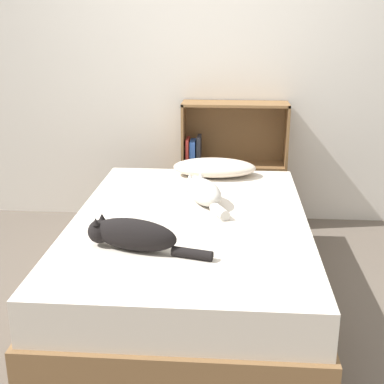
{
  "coord_description": "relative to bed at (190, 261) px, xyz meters",
  "views": [
    {
      "loc": [
        0.22,
        -2.78,
        1.61
      ],
      "look_at": [
        0.0,
        0.15,
        0.63
      ],
      "focal_mm": 50.0,
      "sensor_mm": 36.0,
      "label": 1
    }
  ],
  "objects": [
    {
      "name": "pillow",
      "position": [
        0.11,
        0.83,
        0.33
      ],
      "size": [
        0.58,
        0.31,
        0.12
      ],
      "color": "beige",
      "rests_on": "bed"
    },
    {
      "name": "bed",
      "position": [
        0.0,
        0.0,
        0.0
      ],
      "size": [
        1.34,
        2.02,
        0.53
      ],
      "color": "brown",
      "rests_on": "ground_plane"
    },
    {
      "name": "wall_back",
      "position": [
        0.0,
        1.46,
        0.99
      ],
      "size": [
        8.0,
        0.06,
        2.5
      ],
      "color": "silver",
      "rests_on": "ground_plane"
    },
    {
      "name": "bookshelf",
      "position": [
        0.22,
        1.33,
        0.24
      ],
      "size": [
        0.81,
        0.26,
        0.98
      ],
      "color": "brown",
      "rests_on": "ground_plane"
    },
    {
      "name": "ground_plane",
      "position": [
        0.0,
        0.0,
        -0.26
      ],
      "size": [
        8.0,
        8.0,
        0.0
      ],
      "primitive_type": "plane",
      "color": "brown"
    },
    {
      "name": "cat_dark",
      "position": [
        -0.25,
        -0.45,
        0.35
      ],
      "size": [
        0.62,
        0.24,
        0.16
      ],
      "rotation": [
        0.0,
        0.0,
        2.89
      ],
      "color": "black",
      "rests_on": "bed"
    },
    {
      "name": "cat_light",
      "position": [
        0.06,
        0.26,
        0.34
      ],
      "size": [
        0.31,
        0.5,
        0.15
      ],
      "rotation": [
        0.0,
        0.0,
        2.0
      ],
      "color": "beige",
      "rests_on": "bed"
    }
  ]
}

